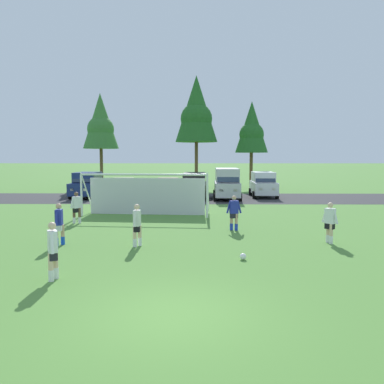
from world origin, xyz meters
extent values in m
plane|color=#518438|center=(0.00, 15.00, 0.00)|extent=(400.00, 400.00, 0.00)
cube|color=#333335|center=(0.00, 24.03, 0.00)|extent=(52.00, 8.40, 0.01)
sphere|color=white|center=(2.08, 4.57, 0.11)|extent=(0.22, 0.22, 0.22)
sphere|color=black|center=(2.08, 4.57, 0.12)|extent=(0.08, 0.08, 0.08)
sphere|color=red|center=(2.14, 4.57, 0.11)|extent=(0.07, 0.07, 0.07)
cylinder|color=white|center=(1.12, 13.50, 1.22)|extent=(0.12, 0.12, 2.44)
cylinder|color=white|center=(-6.17, 14.08, 1.22)|extent=(0.12, 0.12, 2.44)
cylinder|color=white|center=(-2.52, 13.79, 2.44)|extent=(7.31, 0.71, 0.12)
cylinder|color=white|center=(1.20, 14.40, 1.34)|extent=(0.24, 1.94, 2.46)
cylinder|color=white|center=(-6.10, 14.98, 1.34)|extent=(0.24, 1.94, 2.46)
cube|color=silver|center=(-2.44, 14.79, 1.10)|extent=(6.93, 0.60, 2.20)
cylinder|color=beige|center=(-1.67, 6.58, 0.40)|extent=(0.14, 0.14, 0.80)
cylinder|color=beige|center=(-1.84, 6.39, 0.40)|extent=(0.14, 0.14, 0.80)
cylinder|color=white|center=(-1.67, 6.58, 0.16)|extent=(0.15, 0.15, 0.32)
cylinder|color=white|center=(-1.84, 6.39, 0.16)|extent=(0.15, 0.15, 0.32)
cube|color=black|center=(-1.76, 6.49, 0.72)|extent=(0.24, 0.35, 0.28)
cube|color=silver|center=(-1.76, 6.49, 1.10)|extent=(0.26, 0.39, 0.60)
sphere|color=beige|center=(-1.76, 6.49, 1.53)|extent=(0.22, 0.22, 0.22)
cylinder|color=silver|center=(-1.71, 6.73, 1.08)|extent=(0.10, 0.23, 0.55)
cylinder|color=silver|center=(-1.81, 6.24, 1.08)|extent=(0.10, 0.23, 0.55)
cylinder|color=beige|center=(5.86, 7.00, 0.40)|extent=(0.14, 0.14, 0.80)
cylinder|color=beige|center=(5.81, 7.23, 0.40)|extent=(0.14, 0.14, 0.80)
cylinder|color=white|center=(5.86, 7.00, 0.16)|extent=(0.15, 0.15, 0.32)
cylinder|color=white|center=(5.81, 7.23, 0.16)|extent=(0.15, 0.15, 0.32)
cube|color=black|center=(5.83, 7.12, 0.72)|extent=(0.40, 0.40, 0.28)
cube|color=white|center=(5.83, 7.12, 1.10)|extent=(0.44, 0.44, 0.60)
sphere|color=beige|center=(5.83, 7.12, 1.53)|extent=(0.22, 0.22, 0.22)
cylinder|color=white|center=(5.98, 6.91, 1.08)|extent=(0.22, 0.23, 0.55)
cylinder|color=white|center=(5.69, 7.33, 1.08)|extent=(0.22, 0.23, 0.55)
cylinder|color=tan|center=(2.39, 9.77, 0.40)|extent=(0.14, 0.14, 0.80)
cylinder|color=tan|center=(2.17, 9.84, 0.40)|extent=(0.14, 0.14, 0.80)
cylinder|color=#1E38B7|center=(2.39, 9.77, 0.16)|extent=(0.15, 0.15, 0.32)
cylinder|color=#1E38B7|center=(2.17, 9.84, 0.16)|extent=(0.15, 0.15, 0.32)
cube|color=black|center=(2.28, 9.81, 0.72)|extent=(0.38, 0.29, 0.28)
cube|color=#232D99|center=(2.28, 9.81, 1.10)|extent=(0.43, 0.32, 0.60)
sphere|color=tan|center=(2.28, 9.81, 1.53)|extent=(0.22, 0.22, 0.22)
cylinder|color=#232D99|center=(2.53, 9.83, 1.08)|extent=(0.24, 0.14, 0.55)
cylinder|color=#232D99|center=(2.03, 9.79, 1.08)|extent=(0.24, 0.14, 0.55)
cylinder|color=tan|center=(-4.73, 6.75, 0.40)|extent=(0.14, 0.14, 0.80)
cylinder|color=tan|center=(-4.91, 6.53, 0.40)|extent=(0.14, 0.14, 0.80)
cylinder|color=blue|center=(-4.73, 6.75, 0.16)|extent=(0.15, 0.15, 0.32)
cylinder|color=blue|center=(-4.91, 6.53, 0.16)|extent=(0.15, 0.15, 0.32)
cube|color=silver|center=(-4.82, 6.64, 0.72)|extent=(0.27, 0.37, 0.28)
cube|color=#232D99|center=(-4.82, 6.64, 1.10)|extent=(0.29, 0.41, 0.60)
sphere|color=tan|center=(-4.82, 6.64, 1.53)|extent=(0.22, 0.22, 0.22)
cylinder|color=#232D99|center=(-4.82, 6.89, 1.08)|extent=(0.12, 0.24, 0.55)
cylinder|color=#232D99|center=(-4.82, 6.39, 1.08)|extent=(0.12, 0.24, 0.55)
cylinder|color=beige|center=(-3.45, 2.50, 0.40)|extent=(0.14, 0.14, 0.80)
cylinder|color=beige|center=(-3.49, 2.26, 0.40)|extent=(0.14, 0.14, 0.80)
cylinder|color=white|center=(-3.45, 2.50, 0.16)|extent=(0.15, 0.15, 0.32)
cylinder|color=white|center=(-3.49, 2.26, 0.16)|extent=(0.15, 0.15, 0.32)
cube|color=black|center=(-3.47, 2.38, 0.72)|extent=(0.35, 0.40, 0.28)
cube|color=white|center=(-3.47, 2.38, 1.10)|extent=(0.38, 0.45, 0.60)
sphere|color=beige|center=(-3.47, 2.38, 1.53)|extent=(0.22, 0.22, 0.22)
cylinder|color=white|center=(-3.55, 2.62, 1.08)|extent=(0.18, 0.25, 0.55)
cylinder|color=white|center=(-3.40, 2.14, 1.08)|extent=(0.18, 0.25, 0.55)
cylinder|color=brown|center=(-5.56, 11.64, 0.40)|extent=(0.14, 0.14, 0.80)
cylinder|color=brown|center=(-5.83, 11.58, 0.40)|extent=(0.14, 0.14, 0.80)
cylinder|color=white|center=(-5.56, 11.64, 0.16)|extent=(0.15, 0.15, 0.32)
cylinder|color=white|center=(-5.83, 11.58, 0.16)|extent=(0.15, 0.15, 0.32)
cube|color=black|center=(-5.69, 11.61, 0.72)|extent=(0.38, 0.40, 0.28)
cube|color=white|center=(-5.69, 11.61, 1.10)|extent=(0.41, 0.45, 0.60)
sphere|color=brown|center=(-5.69, 11.61, 1.53)|extent=(0.22, 0.22, 0.22)
cylinder|color=white|center=(-5.52, 11.79, 1.08)|extent=(0.21, 0.24, 0.55)
cylinder|color=white|center=(-5.87, 11.43, 1.08)|extent=(0.21, 0.24, 0.55)
cube|color=navy|center=(-8.77, 24.34, 0.82)|extent=(1.97, 4.63, 1.00)
cube|color=navy|center=(-8.77, 24.54, 1.74)|extent=(1.79, 3.03, 0.84)
cube|color=#28384C|center=(-8.79, 23.12, 1.72)|extent=(1.62, 0.40, 0.71)
cube|color=#28384C|center=(-7.88, 24.53, 1.74)|extent=(0.08, 2.55, 0.59)
cube|color=white|center=(-8.28, 22.07, 0.87)|extent=(0.28, 0.08, 0.20)
cube|color=white|center=(-9.33, 22.09, 0.87)|extent=(0.28, 0.08, 0.20)
cube|color=#B21414|center=(-8.21, 26.59, 0.87)|extent=(0.28, 0.08, 0.20)
cube|color=#B21414|center=(-9.26, 26.61, 0.87)|extent=(0.28, 0.08, 0.20)
cylinder|color=black|center=(-7.84, 22.90, 0.32)|extent=(0.25, 0.64, 0.64)
cylinder|color=black|center=(-9.74, 22.93, 0.32)|extent=(0.25, 0.64, 0.64)
cylinder|color=black|center=(-7.80, 25.75, 0.32)|extent=(0.25, 0.64, 0.64)
cylinder|color=black|center=(-9.70, 25.78, 0.32)|extent=(0.25, 0.64, 0.64)
cube|color=tan|center=(-5.56, 23.22, 0.70)|extent=(1.99, 4.28, 0.76)
cube|color=tan|center=(-5.57, 23.37, 1.40)|extent=(1.75, 2.17, 0.64)
cube|color=#28384C|center=(-5.52, 22.41, 1.38)|extent=(1.54, 0.39, 0.55)
cube|color=#28384C|center=(-4.73, 23.41, 1.40)|extent=(0.12, 1.78, 0.45)
cube|color=white|center=(-4.97, 21.19, 0.75)|extent=(0.28, 0.09, 0.20)
cube|color=white|center=(-5.96, 21.14, 0.75)|extent=(0.28, 0.09, 0.20)
cube|color=#B21414|center=(-5.16, 25.30, 0.75)|extent=(0.28, 0.09, 0.20)
cube|color=#B21414|center=(-6.15, 25.26, 0.75)|extent=(0.28, 0.09, 0.20)
cylinder|color=black|center=(-4.60, 21.97, 0.32)|extent=(0.27, 0.65, 0.64)
cylinder|color=black|center=(-6.40, 21.88, 0.32)|extent=(0.27, 0.65, 0.64)
cylinder|color=black|center=(-4.72, 24.57, 0.32)|extent=(0.27, 0.65, 0.64)
cylinder|color=black|center=(-6.52, 24.48, 0.32)|extent=(0.27, 0.65, 0.64)
cube|color=maroon|center=(-1.83, 23.14, 0.70)|extent=(1.93, 4.26, 0.76)
cube|color=maroon|center=(-1.84, 23.29, 1.40)|extent=(1.72, 2.15, 0.64)
cube|color=#28384C|center=(-1.81, 22.32, 1.38)|extent=(1.54, 0.36, 0.55)
cube|color=#28384C|center=(-1.00, 23.32, 1.40)|extent=(0.10, 1.79, 0.45)
cube|color=white|center=(-1.27, 21.10, 0.75)|extent=(0.28, 0.09, 0.20)
cube|color=white|center=(-2.26, 21.06, 0.75)|extent=(0.28, 0.09, 0.20)
cube|color=#B21414|center=(-1.40, 25.21, 0.75)|extent=(0.28, 0.09, 0.20)
cube|color=#B21414|center=(-2.39, 25.18, 0.75)|extent=(0.28, 0.09, 0.20)
cylinder|color=black|center=(-0.89, 21.87, 0.32)|extent=(0.26, 0.65, 0.64)
cylinder|color=black|center=(-2.69, 21.81, 0.32)|extent=(0.26, 0.65, 0.64)
cylinder|color=black|center=(-0.98, 24.47, 0.32)|extent=(0.26, 0.65, 0.64)
cylinder|color=black|center=(-2.77, 24.41, 0.32)|extent=(0.26, 0.65, 0.64)
cube|color=black|center=(0.34, 23.37, 0.82)|extent=(2.08, 4.67, 1.00)
cube|color=black|center=(0.35, 23.57, 1.74)|extent=(1.86, 3.07, 0.84)
cube|color=#28384C|center=(0.29, 22.15, 1.72)|extent=(1.63, 0.44, 0.71)
cube|color=#28384C|center=(1.23, 23.54, 1.74)|extent=(0.14, 2.55, 0.59)
cube|color=white|center=(0.78, 21.09, 0.87)|extent=(0.28, 0.09, 0.20)
cube|color=white|center=(-0.27, 21.13, 0.87)|extent=(0.28, 0.09, 0.20)
cube|color=#B21414|center=(0.95, 25.61, 0.87)|extent=(0.28, 0.09, 0.20)
cube|color=#B21414|center=(-0.09, 25.65, 0.87)|extent=(0.28, 0.09, 0.20)
cylinder|color=black|center=(1.23, 21.91, 0.32)|extent=(0.26, 0.65, 0.64)
cylinder|color=black|center=(-0.66, 21.98, 0.32)|extent=(0.26, 0.65, 0.64)
cylinder|color=black|center=(1.35, 24.76, 0.32)|extent=(0.26, 0.65, 0.64)
cylinder|color=black|center=(-0.55, 24.83, 0.32)|extent=(0.26, 0.65, 0.64)
cube|color=#B2B2BC|center=(3.01, 23.39, 0.87)|extent=(2.10, 4.86, 1.10)
cube|color=#B2B2BC|center=(3.02, 23.59, 1.97)|extent=(1.92, 4.15, 1.10)
cube|color=#28384C|center=(2.96, 21.62, 1.95)|extent=(1.68, 0.51, 0.91)
cube|color=#28384C|center=(3.93, 23.56, 1.97)|extent=(0.14, 3.48, 0.77)
cube|color=white|center=(3.48, 21.02, 0.92)|extent=(0.28, 0.09, 0.20)
cube|color=white|center=(2.40, 21.05, 0.92)|extent=(0.28, 0.09, 0.20)
cube|color=#B21414|center=(3.62, 25.73, 0.92)|extent=(0.28, 0.09, 0.20)
cube|color=#B21414|center=(2.54, 25.77, 0.92)|extent=(0.28, 0.09, 0.20)
cylinder|color=black|center=(3.95, 21.87, 0.32)|extent=(0.26, 0.65, 0.64)
cylinder|color=black|center=(1.99, 21.93, 0.32)|extent=(0.26, 0.65, 0.64)
cylinder|color=black|center=(4.04, 24.85, 0.32)|extent=(0.26, 0.65, 0.64)
cylinder|color=black|center=(2.08, 24.91, 0.32)|extent=(0.26, 0.65, 0.64)
cube|color=silver|center=(6.29, 25.11, 0.82)|extent=(2.04, 4.66, 1.00)
cube|color=silver|center=(6.30, 25.31, 1.74)|extent=(1.84, 3.05, 0.84)
cube|color=#28384C|center=(6.25, 23.89, 1.72)|extent=(1.63, 0.43, 0.71)
cube|color=#28384C|center=(7.18, 25.28, 1.74)|extent=(0.12, 2.55, 0.59)
cube|color=white|center=(6.74, 22.83, 0.87)|extent=(0.28, 0.09, 0.20)
cube|color=white|center=(5.70, 22.87, 0.87)|extent=(0.28, 0.09, 0.20)
cube|color=#B21414|center=(6.88, 27.35, 0.87)|extent=(0.28, 0.09, 0.20)
cube|color=#B21414|center=(5.84, 27.38, 0.87)|extent=(0.28, 0.09, 0.20)
cylinder|color=black|center=(7.19, 23.65, 0.32)|extent=(0.26, 0.65, 0.64)
cylinder|color=black|center=(5.30, 23.71, 0.32)|extent=(0.26, 0.65, 0.64)
cylinder|color=black|center=(7.28, 26.50, 0.32)|extent=(0.26, 0.65, 0.64)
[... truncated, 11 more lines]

